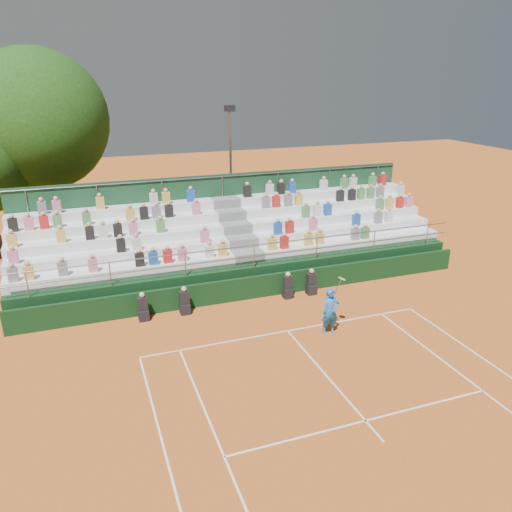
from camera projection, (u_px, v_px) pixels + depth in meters
name	position (u px, v px, depth m)	size (l,w,h in m)	color
ground	(288.00, 331.00, 18.76)	(90.00, 90.00, 0.00)	#C35F20
courtside_wall	(258.00, 287.00, 21.41)	(20.00, 0.15, 1.00)	black
line_officials	(235.00, 295.00, 20.64)	(7.65, 0.40, 1.19)	black
grandstand	(235.00, 250.00, 24.07)	(20.00, 5.20, 4.40)	black
tennis_player	(330.00, 311.00, 18.28)	(0.87, 0.47, 2.22)	blue
tree_east	(37.00, 121.00, 25.44)	(7.17, 7.17, 10.44)	#361F13
floodlight_mast	(231.00, 159.00, 29.50)	(0.60, 0.25, 7.40)	gray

